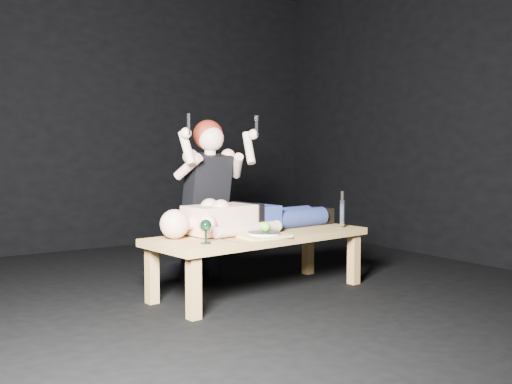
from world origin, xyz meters
TOP-DOWN VIEW (x-y plane):
  - ground at (0.00, 0.00)m, footprint 5.00×5.00m
  - back_wall at (0.00, 2.50)m, footprint 5.00×0.00m
  - table at (0.17, -0.17)m, footprint 1.76×0.84m
  - lying_man at (0.20, -0.03)m, footprint 1.72×0.71m
  - kneeling_woman at (0.00, 0.41)m, footprint 0.72×0.81m
  - serving_tray at (0.07, -0.37)m, footprint 0.33×0.24m
  - plate at (0.07, -0.37)m, footprint 0.22×0.22m
  - apple at (0.09, -0.36)m, footprint 0.07×0.07m
  - goblet at (-0.41, -0.39)m, footprint 0.09×0.09m
  - fork_flat at (-0.22, -0.38)m, footprint 0.06×0.18m
  - knife_flat at (0.26, -0.34)m, footprint 0.05×0.18m
  - spoon_flat at (0.17, -0.26)m, footprint 0.10×0.17m
  - carving_knife at (0.89, -0.27)m, footprint 0.04×0.05m

SIDE VIEW (x-z plane):
  - ground at x=0.00m, z-range 0.00..0.00m
  - table at x=0.17m, z-range 0.00..0.45m
  - fork_flat at x=-0.22m, z-range 0.45..0.46m
  - knife_flat at x=0.26m, z-range 0.45..0.46m
  - spoon_flat at x=0.17m, z-range 0.45..0.46m
  - serving_tray at x=0.07m, z-range 0.45..0.47m
  - plate at x=0.07m, z-range 0.47..0.49m
  - apple at x=0.09m, z-range 0.49..0.56m
  - goblet at x=-0.41m, z-range 0.45..0.61m
  - lying_man at x=0.20m, z-range 0.45..0.71m
  - carving_knife at x=0.89m, z-range 0.45..0.74m
  - kneeling_woman at x=0.00m, z-range 0.00..1.33m
  - back_wall at x=0.00m, z-range -1.00..4.00m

